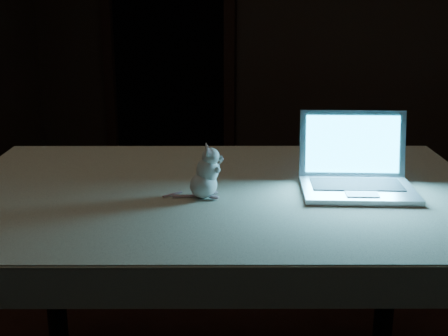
% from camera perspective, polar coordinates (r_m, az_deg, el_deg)
% --- Properties ---
extents(back_wall, '(4.50, 0.04, 2.60)m').
position_cam_1_polar(back_wall, '(4.17, 8.96, 15.02)').
color(back_wall, black).
rests_on(back_wall, ground).
extents(doorway, '(1.06, 0.36, 2.13)m').
position_cam_1_polar(doorway, '(4.52, -5.33, 12.23)').
color(doorway, black).
rests_on(doorway, back_wall).
extents(table, '(1.73, 1.40, 0.80)m').
position_cam_1_polar(table, '(1.97, -0.37, -13.33)').
color(table, black).
rests_on(table, floor).
extents(tablecloth, '(1.89, 1.63, 0.10)m').
position_cam_1_polar(tablecloth, '(1.81, 0.59, -3.52)').
color(tablecloth, beige).
rests_on(tablecloth, table).
extents(laptop, '(0.40, 0.37, 0.22)m').
position_cam_1_polar(laptop, '(1.77, 12.84, 1.06)').
color(laptop, silver).
rests_on(laptop, tablecloth).
extents(plush_mouse, '(0.14, 0.14, 0.15)m').
position_cam_1_polar(plush_mouse, '(1.70, -1.97, -0.35)').
color(plush_mouse, silver).
rests_on(plush_mouse, tablecloth).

